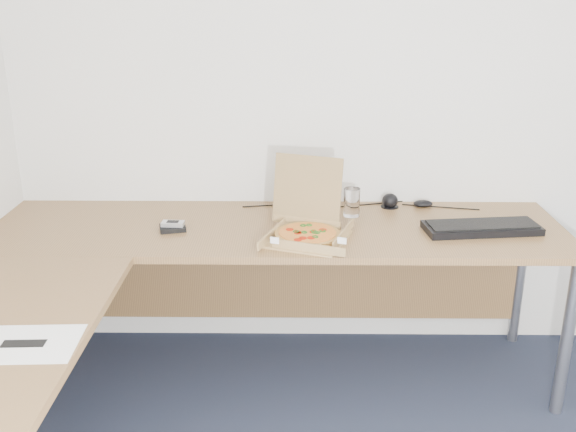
{
  "coord_description": "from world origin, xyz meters",
  "views": [
    {
      "loc": [
        -0.42,
        -1.29,
        1.73
      ],
      "look_at": [
        -0.45,
        1.28,
        0.82
      ],
      "focal_mm": 40.95,
      "sensor_mm": 36.0,
      "label": 1
    }
  ],
  "objects_px": {
    "desk": "(188,272)",
    "keyboard": "(482,228)",
    "drinking_glass": "(352,202)",
    "wallet": "(173,228)",
    "pizza_box": "(307,230)"
  },
  "relations": [
    {
      "from": "desk",
      "to": "keyboard",
      "type": "height_order",
      "value": "keyboard"
    },
    {
      "from": "drinking_glass",
      "to": "wallet",
      "type": "bearing_deg",
      "value": -166.08
    },
    {
      "from": "wallet",
      "to": "keyboard",
      "type": "bearing_deg",
      "value": -13.98
    },
    {
      "from": "drinking_glass",
      "to": "wallet",
      "type": "height_order",
      "value": "drinking_glass"
    },
    {
      "from": "drinking_glass",
      "to": "keyboard",
      "type": "bearing_deg",
      "value": -19.9
    },
    {
      "from": "pizza_box",
      "to": "drinking_glass",
      "type": "xyz_separation_m",
      "value": [
        0.21,
        0.29,
        0.03
      ]
    },
    {
      "from": "pizza_box",
      "to": "drinking_glass",
      "type": "distance_m",
      "value": 0.35
    },
    {
      "from": "pizza_box",
      "to": "wallet",
      "type": "distance_m",
      "value": 0.59
    },
    {
      "from": "wallet",
      "to": "pizza_box",
      "type": "bearing_deg",
      "value": -22.85
    },
    {
      "from": "pizza_box",
      "to": "drinking_glass",
      "type": "height_order",
      "value": "pizza_box"
    },
    {
      "from": "drinking_glass",
      "to": "desk",
      "type": "bearing_deg",
      "value": -139.28
    },
    {
      "from": "keyboard",
      "to": "wallet",
      "type": "distance_m",
      "value": 1.32
    },
    {
      "from": "keyboard",
      "to": "desk",
      "type": "bearing_deg",
      "value": -169.4
    },
    {
      "from": "wallet",
      "to": "drinking_glass",
      "type": "bearing_deg",
      "value": -0.0
    },
    {
      "from": "pizza_box",
      "to": "keyboard",
      "type": "relative_size",
      "value": 0.73
    }
  ]
}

